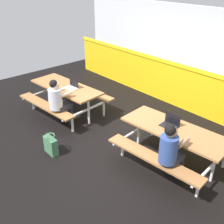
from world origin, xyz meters
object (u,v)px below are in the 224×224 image
(picnic_table_left, at_px, (66,92))
(student_further, at_px, (171,149))
(student_nearer, at_px, (59,100))
(tote_bag_bright, at_px, (51,145))
(picnic_table_right, at_px, (174,136))
(laptop_silver, at_px, (72,86))
(laptop_dark, at_px, (170,123))

(picnic_table_left, xyz_separation_m, student_further, (3.36, -0.14, 0.13))
(student_nearer, bearing_deg, student_further, 7.34)
(student_further, relative_size, tote_bag_bright, 2.81)
(picnic_table_left, distance_m, student_nearer, 0.72)
(picnic_table_left, relative_size, tote_bag_bright, 4.78)
(picnic_table_left, distance_m, picnic_table_right, 3.07)
(student_further, bearing_deg, picnic_table_right, 121.10)
(laptop_silver, bearing_deg, laptop_dark, 7.46)
(student_nearer, relative_size, tote_bag_bright, 2.81)
(laptop_silver, height_order, tote_bag_bright, laptop_silver)
(student_further, relative_size, laptop_silver, 3.56)
(laptop_silver, bearing_deg, picnic_table_right, 6.61)
(student_further, xyz_separation_m, laptop_dark, (-0.45, 0.56, 0.08))
(student_further, xyz_separation_m, tote_bag_bright, (-2.09, -1.08, -0.51))
(picnic_table_left, bearing_deg, tote_bag_bright, -44.01)
(picnic_table_right, distance_m, laptop_dark, 0.25)
(tote_bag_bright, bearing_deg, student_nearer, 137.46)
(picnic_table_left, xyz_separation_m, picnic_table_right, (3.04, 0.39, 0.00))
(laptop_silver, xyz_separation_m, tote_bag_bright, (1.07, -1.28, -0.59))
(student_nearer, bearing_deg, laptop_dark, 20.92)
(student_further, bearing_deg, tote_bag_bright, -152.68)
(picnic_table_right, bearing_deg, tote_bag_bright, -137.76)
(picnic_table_left, relative_size, student_further, 1.70)
(picnic_table_right, xyz_separation_m, student_further, (0.32, -0.53, 0.13))
(student_further, height_order, tote_bag_bright, student_further)
(student_nearer, xyz_separation_m, laptop_dark, (2.42, 0.93, 0.08))
(picnic_table_left, height_order, laptop_silver, laptop_silver)
(laptop_silver, distance_m, tote_bag_bright, 1.77)
(laptop_silver, xyz_separation_m, laptop_dark, (2.71, 0.36, 0.00))
(picnic_table_left, height_order, student_nearer, student_nearer)
(laptop_dark, bearing_deg, laptop_silver, -172.54)
(student_nearer, bearing_deg, picnic_table_right, 19.43)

